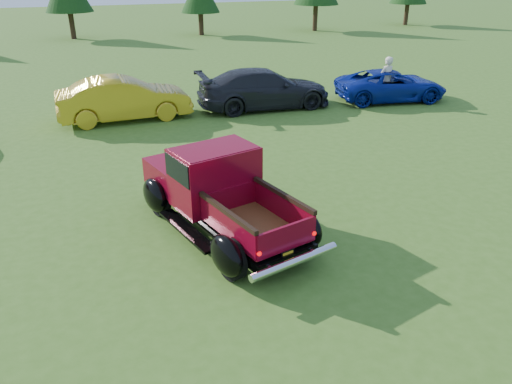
% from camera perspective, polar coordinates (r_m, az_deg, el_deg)
% --- Properties ---
extents(ground, '(120.00, 120.00, 0.00)m').
position_cam_1_polar(ground, '(9.65, 0.16, -6.66)').
color(ground, '#3C631C').
rests_on(ground, ground).
extents(pickup_truck, '(3.14, 4.88, 1.71)m').
position_cam_1_polar(pickup_truck, '(10.22, -4.69, 0.32)').
color(pickup_truck, black).
rests_on(pickup_truck, ground).
extents(show_car_yellow, '(4.55, 1.77, 1.48)m').
position_cam_1_polar(show_car_yellow, '(17.97, -14.83, 10.25)').
color(show_car_yellow, gold).
rests_on(show_car_yellow, ground).
extents(show_car_grey, '(5.02, 2.15, 1.44)m').
position_cam_1_polar(show_car_grey, '(18.93, 0.94, 11.74)').
color(show_car_grey, black).
rests_on(show_car_grey, ground).
extents(show_car_blue, '(4.54, 2.59, 1.19)m').
position_cam_1_polar(show_car_blue, '(20.69, 15.18, 11.69)').
color(show_car_blue, navy).
rests_on(show_car_blue, ground).
extents(spectator, '(0.71, 0.54, 1.74)m').
position_cam_1_polar(spectator, '(20.34, 14.64, 12.32)').
color(spectator, beige).
rests_on(spectator, ground).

